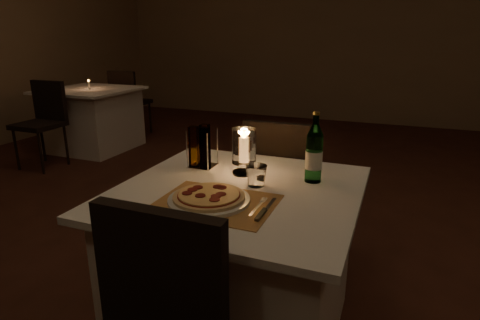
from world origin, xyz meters
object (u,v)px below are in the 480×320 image
at_px(chair_far, 283,177).
at_px(pizza, 209,196).
at_px(main_table, 238,264).
at_px(neighbor_table_left, 93,119).
at_px(tumbler, 256,176).
at_px(hurricane_candle, 244,148).
at_px(plate, 209,200).
at_px(water_bottle, 314,154).

height_order(chair_far, pizza, chair_far).
bearing_deg(main_table, neighbor_table_left, 140.67).
bearing_deg(tumbler, chair_far, 95.24).
xyz_separation_m(main_table, neighbor_table_left, (-2.87, 2.35, 0.00)).
xyz_separation_m(tumbler, hurricane_candle, (-0.11, 0.13, 0.08)).
height_order(tumbler, hurricane_candle, hurricane_candle).
distance_m(main_table, plate, 0.42).
distance_m(plate, neighbor_table_left, 3.81).
distance_m(main_table, hurricane_candle, 0.53).
xyz_separation_m(chair_far, plate, (-0.05, -0.89, 0.20)).
height_order(plate, tumbler, tumbler).
xyz_separation_m(main_table, pizza, (-0.05, -0.18, 0.39)).
distance_m(main_table, water_bottle, 0.60).
relative_size(plate, hurricane_candle, 1.48).
relative_size(main_table, pizza, 3.57).
bearing_deg(main_table, chair_far, 90.00).
relative_size(pizza, neighbor_table_left, 0.28).
distance_m(tumbler, neighbor_table_left, 3.75).
xyz_separation_m(chair_far, neighbor_table_left, (-2.87, 1.64, -0.18)).
bearing_deg(main_table, plate, -105.52).
bearing_deg(pizza, hurricane_candle, 89.26).
bearing_deg(main_table, pizza, -105.64).
xyz_separation_m(pizza, hurricane_candle, (0.00, 0.36, 0.10)).
xyz_separation_m(water_bottle, hurricane_candle, (-0.32, -0.02, 0.00)).
relative_size(main_table, hurricane_candle, 4.64).
bearing_deg(pizza, chair_far, 86.78).
bearing_deg(chair_far, tumbler, -84.76).
height_order(chair_far, water_bottle, water_bottle).
distance_m(main_table, chair_far, 0.74).
bearing_deg(neighbor_table_left, hurricane_candle, -37.50).
xyz_separation_m(plate, water_bottle, (0.32, 0.38, 0.11)).
distance_m(chair_far, water_bottle, 0.66).
bearing_deg(water_bottle, main_table, -143.54).
height_order(hurricane_candle, neighbor_table_left, hurricane_candle).
relative_size(plate, tumbler, 3.48).
bearing_deg(hurricane_candle, water_bottle, 3.27).
xyz_separation_m(plate, pizza, (-0.00, 0.00, 0.02)).
xyz_separation_m(chair_far, water_bottle, (0.27, -0.51, 0.32)).
xyz_separation_m(plate, tumbler, (0.11, 0.24, 0.03)).
relative_size(hurricane_candle, neighbor_table_left, 0.22).
bearing_deg(plate, main_table, 74.48).
height_order(tumbler, water_bottle, water_bottle).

